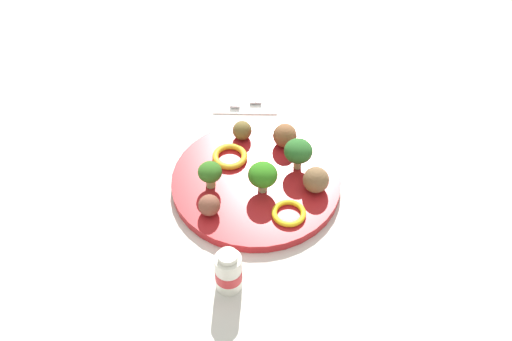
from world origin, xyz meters
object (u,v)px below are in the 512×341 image
at_px(broccoli_floret_center, 263,175).
at_px(pepper_ring_front_right, 289,213).
at_px(meatball_front_left, 242,130).
at_px(napkin, 246,85).
at_px(broccoli_floret_front_right, 298,151).
at_px(pepper_ring_near_rim, 230,157).
at_px(knife, 237,85).
at_px(meatball_mid_right, 209,205).
at_px(yogurt_bottle, 228,272).
at_px(meatball_center, 285,136).
at_px(plate, 256,182).
at_px(meatball_back_right, 316,180).
at_px(fork, 255,86).
at_px(broccoli_floret_mid_left, 210,173).

bearing_deg(broccoli_floret_center, pepper_ring_front_right, 41.44).
bearing_deg(meatball_front_left, napkin, -177.83).
xyz_separation_m(broccoli_floret_front_right, pepper_ring_near_rim, (-0.01, -0.11, -0.03)).
bearing_deg(knife, meatball_mid_right, -2.15).
xyz_separation_m(broccoli_floret_front_right, napkin, (-0.23, -0.10, -0.05)).
xyz_separation_m(broccoli_floret_center, pepper_ring_front_right, (0.05, 0.04, -0.03)).
bearing_deg(yogurt_bottle, broccoli_floret_center, 167.86).
relative_size(meatball_mid_right, pepper_ring_front_right, 0.64).
bearing_deg(meatball_center, broccoli_floret_front_right, 23.69).
relative_size(meatball_center, pepper_ring_front_right, 0.76).
xyz_separation_m(knife, yogurt_bottle, (0.45, 0.03, 0.03)).
distance_m(plate, broccoli_floret_center, 0.05).
height_order(napkin, knife, knife).
height_order(plate, meatball_back_right, meatball_back_right).
distance_m(broccoli_floret_front_right, pepper_ring_near_rim, 0.12).
xyz_separation_m(meatball_mid_right, yogurt_bottle, (0.12, 0.04, 0.00)).
xyz_separation_m(plate, yogurt_bottle, (0.20, -0.03, 0.03)).
bearing_deg(meatball_back_right, pepper_ring_front_right, -35.12).
height_order(broccoli_floret_center, pepper_ring_front_right, broccoli_floret_center).
height_order(plate, meatball_front_left, meatball_front_left).
xyz_separation_m(broccoli_floret_front_right, fork, (-0.22, -0.09, -0.05)).
bearing_deg(broccoli_floret_front_right, fork, -158.90).
height_order(broccoli_floret_center, meatball_center, broccoli_floret_center).
height_order(broccoli_floret_mid_left, yogurt_bottle, yogurt_bottle).
distance_m(plate, meatball_back_right, 0.10).
distance_m(broccoli_floret_mid_left, pepper_ring_near_rim, 0.07).
bearing_deg(yogurt_bottle, plate, 172.75).
bearing_deg(broccoli_floret_center, napkin, -170.13).
xyz_separation_m(plate, knife, (-0.25, -0.06, -0.00)).
distance_m(meatball_back_right, yogurt_bottle, 0.22).
distance_m(pepper_ring_front_right, fork, 0.34).
xyz_separation_m(plate, broccoli_floret_mid_left, (0.02, -0.07, 0.04)).
relative_size(meatball_center, knife, 0.28).
height_order(meatball_front_left, yogurt_bottle, yogurt_bottle).
relative_size(meatball_mid_right, napkin, 0.20).
height_order(broccoli_floret_mid_left, meatball_center, broccoli_floret_mid_left).
relative_size(meatball_center, yogurt_bottle, 0.55).
relative_size(meatball_front_left, napkin, 0.20).
bearing_deg(fork, meatball_front_left, -4.49).
distance_m(broccoli_floret_front_right, knife, 0.26).
bearing_deg(plate, yogurt_bottle, -7.25).
distance_m(plate, meatball_center, 0.10).
distance_m(plate, broccoli_floret_front_right, 0.09).
bearing_deg(broccoli_floret_center, meatball_mid_right, -56.26).
xyz_separation_m(broccoli_floret_mid_left, knife, (-0.27, 0.02, -0.04)).
distance_m(broccoli_floret_mid_left, napkin, 0.29).
bearing_deg(broccoli_floret_mid_left, broccoli_floret_center, 87.64).
xyz_separation_m(meatball_front_left, pepper_ring_near_rim, (0.05, -0.02, -0.01)).
height_order(pepper_ring_near_rim, fork, pepper_ring_near_rim).
bearing_deg(meatball_back_right, napkin, -154.09).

